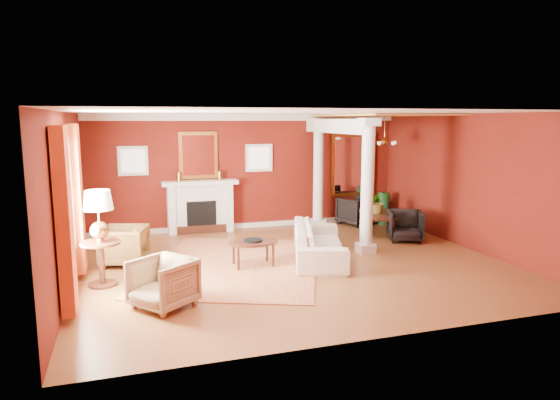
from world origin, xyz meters
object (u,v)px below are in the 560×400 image
object	(u,v)px
dining_table	(378,218)
sofa	(319,236)
armchair_stripe	(163,281)
coffee_table	(253,243)
armchair_leopard	(124,244)
side_table	(99,221)

from	to	relation	value
dining_table	sofa	bearing A→B (deg)	149.86
sofa	armchair_stripe	distance (m)	3.61
armchair_stripe	dining_table	world-z (taller)	armchair_stripe
sofa	dining_table	distance (m)	2.76
armchair_stripe	coffee_table	bearing A→B (deg)	94.71
armchair_leopard	armchair_stripe	distance (m)	2.55
side_table	dining_table	distance (m)	6.65
armchair_stripe	side_table	size ratio (longest dim) A/B	0.50
coffee_table	armchair_leopard	bearing A→B (deg)	160.35
armchair_stripe	armchair_leopard	bearing A→B (deg)	154.46
armchair_leopard	side_table	world-z (taller)	side_table
sofa	dining_table	size ratio (longest dim) A/B	1.67
coffee_table	side_table	bearing A→B (deg)	-172.98
coffee_table	dining_table	bearing A→B (deg)	25.49
armchair_leopard	side_table	bearing A→B (deg)	-0.76
armchair_leopard	armchair_stripe	size ratio (longest dim) A/B	1.01
armchair_leopard	dining_table	bearing A→B (deg)	114.80
armchair_leopard	side_table	distance (m)	1.41
dining_table	armchair_leopard	bearing A→B (deg)	121.41
armchair_stripe	side_table	bearing A→B (deg)	176.60
armchair_stripe	coffee_table	distance (m)	2.45
coffee_table	side_table	size ratio (longest dim) A/B	0.59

